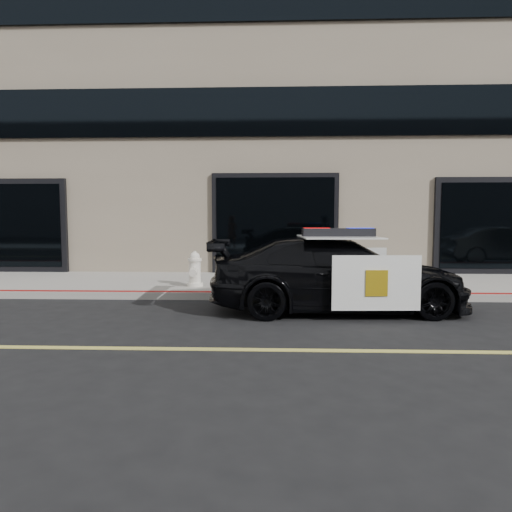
{
  "coord_description": "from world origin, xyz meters",
  "views": [
    {
      "loc": [
        -1.04,
        -5.57,
        1.63
      ],
      "look_at": [
        -1.34,
        2.2,
        1.0
      ],
      "focal_mm": 32.0,
      "sensor_mm": 36.0,
      "label": 1
    }
  ],
  "objects": [
    {
      "name": "ground",
      "position": [
        0.0,
        0.0,
        0.0
      ],
      "size": [
        120.0,
        120.0,
        0.0
      ],
      "primitive_type": "plane",
      "color": "black",
      "rests_on": "ground"
    },
    {
      "name": "sidewalk_n",
      "position": [
        0.0,
        5.25,
        0.07
      ],
      "size": [
        60.0,
        3.5,
        0.15
      ],
      "primitive_type": "cube",
      "color": "gray",
      "rests_on": "ground"
    },
    {
      "name": "building_n",
      "position": [
        0.0,
        10.5,
        6.0
      ],
      "size": [
        60.0,
        7.0,
        12.0
      ],
      "primitive_type": "cube",
      "color": "#756856",
      "rests_on": "ground"
    },
    {
      "name": "police_car",
      "position": [
        0.1,
        2.49,
        0.66
      ],
      "size": [
        2.29,
        4.67,
        1.48
      ],
      "color": "black",
      "rests_on": "ground"
    },
    {
      "name": "fire_hydrant",
      "position": [
        -2.77,
        4.35,
        0.51
      ],
      "size": [
        0.35,
        0.49,
        0.78
      ],
      "color": "white",
      "rests_on": "sidewalk_n"
    }
  ]
}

